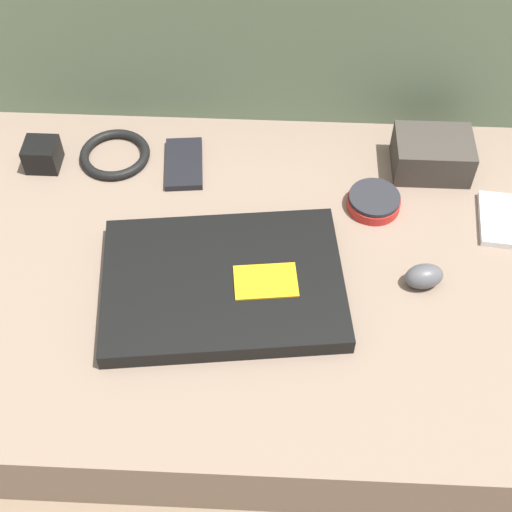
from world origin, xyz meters
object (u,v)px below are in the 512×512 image
Objects in this scene: laptop at (224,283)px; phone_black at (184,164)px; speaker_puck at (374,201)px; camera_pouch at (432,155)px; charger_brick at (42,155)px; computer_mouse at (424,276)px; phone_silver at (502,220)px.

laptop is 0.27m from phone_black.
speaker_puck is 0.67× the size of camera_pouch.
charger_brick is at bearing -178.04° from camera_pouch.
charger_brick is (-0.65, -0.02, -0.01)m from camera_pouch.
laptop is 3.08× the size of phone_black.
phone_black is 2.22× the size of charger_brick.
phone_black is (-0.31, 0.08, -0.01)m from speaker_puck.
camera_pouch is (0.04, 0.24, 0.01)m from computer_mouse.
camera_pouch is at bearing 32.42° from laptop.
charger_brick is at bearing 175.91° from phone_black.
charger_brick is at bearing 135.81° from laptop.
laptop is 0.29m from speaker_puck.
phone_black is at bearing 174.50° from phone_silver.
camera_pouch is at bearing 1.96° from charger_brick.
phone_silver is at bearing 12.45° from laptop.
phone_black is (-0.38, 0.23, -0.01)m from computer_mouse.
phone_silver is 0.16m from camera_pouch.
phone_black is at bearing 1.84° from charger_brick.
laptop is 0.45m from phone_silver.
phone_silver is (0.43, 0.15, -0.01)m from laptop.
laptop is at bearing -142.48° from speaker_puck.
computer_mouse is 1.17× the size of charger_brick.
speaker_puck is (0.23, 0.17, -0.00)m from laptop.
camera_pouch is at bearing -3.90° from phone_black.
laptop is 0.42m from camera_pouch.
phone_silver is (0.20, -0.02, -0.01)m from speaker_puck.
laptop is 2.95× the size of camera_pouch.
speaker_puck is 0.74× the size of phone_silver.
charger_brick is (-0.23, -0.01, 0.02)m from phone_black.
phone_silver and phone_black have the same top height.
speaker_puck is at bearing -19.87° from phone_black.
laptop is 3.26× the size of phone_silver.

